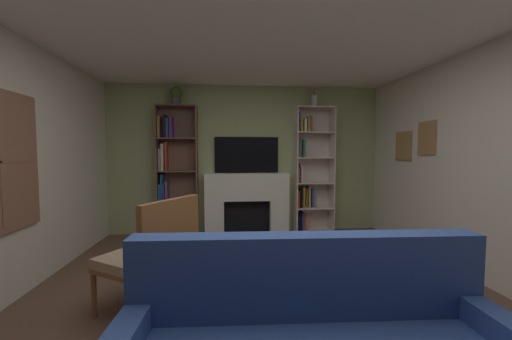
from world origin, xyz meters
TOP-DOWN VIEW (x-y plane):
  - ground_plane at (0.00, 0.00)m, footprint 6.70×6.70m
  - wall_back_accent at (0.00, 2.82)m, footprint 4.77×0.06m
  - ceiling at (0.00, 0.00)m, footprint 4.77×5.70m
  - fireplace at (0.00, 2.67)m, footprint 1.53×0.54m
  - tv at (0.00, 2.76)m, footprint 1.09×0.06m
  - bookshelf_left at (-1.23, 2.70)m, footprint 0.66×0.27m
  - bookshelf_right at (1.08, 2.68)m, footprint 0.66×0.32m
  - potted_plant at (-1.15, 2.64)m, footprint 0.20×0.20m
  - vase_with_flowers at (1.15, 2.64)m, footprint 0.10×0.10m
  - armchair at (-0.98, 0.23)m, footprint 0.89×0.90m
  - coffee_table at (0.09, -0.32)m, footprint 0.99×0.44m

SIDE VIEW (x-z plane):
  - ground_plane at x=0.00m, z-range 0.00..0.00m
  - coffee_table at x=0.09m, z-range 0.14..0.54m
  - armchair at x=-0.98m, z-range 0.01..1.02m
  - fireplace at x=0.00m, z-range 0.03..1.06m
  - bookshelf_left at x=-1.23m, z-range -0.05..2.10m
  - bookshelf_right at x=1.08m, z-range -0.02..2.14m
  - wall_back_accent at x=0.00m, z-range 0.00..2.53m
  - tv at x=0.00m, z-range 1.04..1.65m
  - vase_with_flowers at x=1.15m, z-range 2.11..2.44m
  - potted_plant at x=-1.15m, z-range 2.17..2.48m
  - ceiling at x=0.00m, z-range 2.53..2.59m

